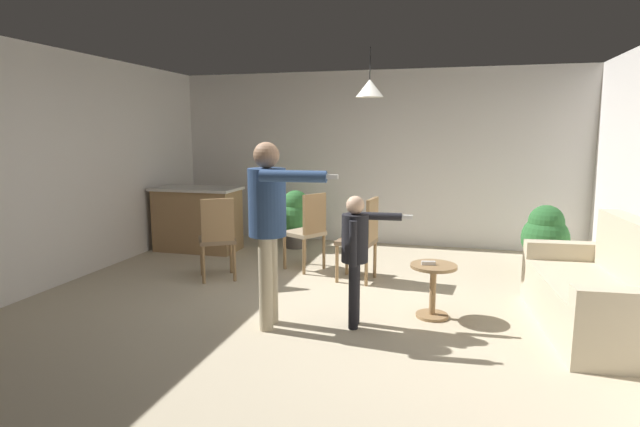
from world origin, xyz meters
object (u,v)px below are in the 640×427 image
object	(u,v)px
couch_floral	(600,295)
dining_chair_near_wall	(308,228)
person_child	(356,246)
spare_remote_on_table	(428,263)
kitchen_counter	(198,219)
potted_plant_by_wall	(296,216)
dining_chair_centre_back	(217,235)
potted_plant_corner	(545,236)
dining_chair_by_counter	(363,236)
person_adult	(269,214)
side_table_by_couch	(433,284)

from	to	relation	value
couch_floral	dining_chair_near_wall	size ratio (longest dim) A/B	1.86
person_child	spare_remote_on_table	distance (m)	0.76
spare_remote_on_table	kitchen_counter	bearing A→B (deg)	150.64
potted_plant_by_wall	spare_remote_on_table	world-z (taller)	potted_plant_by_wall
kitchen_counter	dining_chair_centre_back	xyz separation A→B (m)	(0.99, -1.34, 0.07)
dining_chair_centre_back	person_child	bearing A→B (deg)	-59.23
potted_plant_corner	spare_remote_on_table	world-z (taller)	potted_plant_corner
potted_plant_corner	potted_plant_by_wall	bearing A→B (deg)	169.83
kitchen_counter	dining_chair_by_counter	distance (m)	2.82
potted_plant_corner	spare_remote_on_table	xyz separation A→B (m)	(-1.33, -1.88, 0.06)
kitchen_counter	person_adult	distance (m)	3.36
couch_floral	person_adult	xyz separation A→B (m)	(-2.87, -0.66, 0.71)
person_adult	potted_plant_by_wall	bearing A→B (deg)	-170.93
person_adult	dining_chair_near_wall	distance (m)	1.98
couch_floral	dining_chair_by_counter	xyz separation A→B (m)	(-2.31, 0.96, 0.21)
potted_plant_corner	spare_remote_on_table	bearing A→B (deg)	-125.16
couch_floral	person_adult	distance (m)	3.03
person_adult	potted_plant_by_wall	world-z (taller)	person_adult
dining_chair_near_wall	spare_remote_on_table	distance (m)	2.04
side_table_by_couch	person_child	xyz separation A→B (m)	(-0.67, -0.41, 0.42)
side_table_by_couch	person_adult	bearing A→B (deg)	-156.51
kitchen_counter	dining_chair_by_counter	size ratio (longest dim) A/B	1.26
couch_floral	potted_plant_by_wall	xyz separation A→B (m)	(-3.62, 2.43, 0.16)
potted_plant_corner	potted_plant_by_wall	size ratio (longest dim) A/B	0.99
kitchen_counter	person_child	xyz separation A→B (m)	(2.86, -2.35, 0.27)
couch_floral	dining_chair_centre_back	distance (m)	4.03
kitchen_counter	dining_chair_centre_back	distance (m)	1.67
couch_floral	potted_plant_corner	world-z (taller)	couch_floral
person_child	person_adult	bearing A→B (deg)	-78.80
dining_chair_near_wall	spare_remote_on_table	world-z (taller)	dining_chair_near_wall
dining_chair_by_counter	potted_plant_corner	size ratio (longest dim) A/B	1.14
dining_chair_by_counter	potted_plant_by_wall	xyz separation A→B (m)	(-1.30, 1.47, -0.06)
dining_chair_centre_back	spare_remote_on_table	world-z (taller)	dining_chair_centre_back
kitchen_counter	person_child	distance (m)	3.71
dining_chair_by_counter	dining_chair_near_wall	world-z (taller)	same
side_table_by_couch	person_adult	distance (m)	1.70
spare_remote_on_table	potted_plant_by_wall	bearing A→B (deg)	130.21
potted_plant_corner	dining_chair_by_counter	bearing A→B (deg)	-158.18
couch_floral	dining_chair_by_counter	bearing A→B (deg)	63.18
person_child	dining_chair_near_wall	world-z (taller)	person_child
dining_chair_near_wall	potted_plant_corner	xyz separation A→B (m)	(2.89, 0.57, -0.06)
person_child	dining_chair_centre_back	size ratio (longest dim) A/B	1.20
potted_plant_by_wall	spare_remote_on_table	distance (m)	3.28
dining_chair_by_counter	dining_chair_centre_back	size ratio (longest dim) A/B	1.00
dining_chair_near_wall	dining_chair_centre_back	bearing A→B (deg)	156.56
kitchen_counter	person_adult	xyz separation A→B (m)	(2.11, -2.55, 0.56)
person_child	dining_chair_near_wall	distance (m)	1.96
person_adult	potted_plant_by_wall	size ratio (longest dim) A/B	1.90
kitchen_counter	potted_plant_corner	xyz separation A→B (m)	(4.81, -0.07, 0.00)
potted_plant_corner	person_adult	bearing A→B (deg)	-137.43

